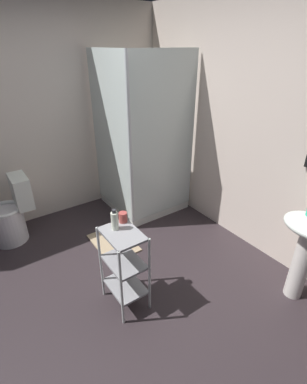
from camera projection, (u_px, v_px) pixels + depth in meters
name	position (u px, v px, depth m)	size (l,w,h in m)	color
ground_plane	(100.00, 309.00, 2.45)	(4.20, 4.20, 0.02)	#30272B
wall_back	(261.00, 133.00, 2.79)	(4.20, 0.14, 2.50)	beige
wall_left	(20.00, 122.00, 3.20)	(0.10, 4.20, 2.50)	silver
shower_stall	(141.00, 178.00, 3.73)	(0.92, 0.92, 2.00)	white
toilet	(11.00, 216.00, 3.18)	(0.37, 0.49, 0.76)	white
storage_cart	(124.00, 263.00, 2.32)	(0.38, 0.28, 0.74)	silver
lotion_bottle_white	(115.00, 220.00, 2.19)	(0.06, 0.06, 0.18)	white
rinse_cup	(123.00, 217.00, 2.30)	(0.07, 0.07, 0.09)	#B24742
bath_mat	(113.00, 243.00, 3.24)	(0.60, 0.40, 0.02)	tan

